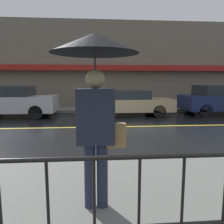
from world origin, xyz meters
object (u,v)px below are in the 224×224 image
(car_tan, at_px, (128,102))
(car_navy, at_px, (219,100))
(car_silver, at_px, (12,101))
(pedestrian, at_px, (95,74))

(car_tan, distance_m, car_navy, 4.87)
(car_tan, xyz_separation_m, car_navy, (4.87, 0.00, 0.10))
(car_tan, height_order, car_navy, car_navy)
(car_silver, distance_m, car_tan, 5.74)
(pedestrian, bearing_deg, car_tan, -101.58)
(pedestrian, xyz_separation_m, car_silver, (-4.02, 8.40, -1.04))
(car_silver, bearing_deg, pedestrian, -64.42)
(pedestrian, height_order, car_silver, pedestrian)
(car_silver, height_order, car_navy, car_navy)
(pedestrian, distance_m, car_navy, 10.73)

